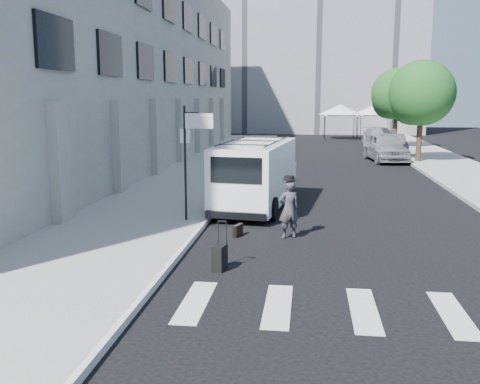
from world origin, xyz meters
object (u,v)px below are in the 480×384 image
(briefcase, at_px, (238,230))
(cargo_van, at_px, (257,174))
(parked_car_b, at_px, (393,145))
(businessman, at_px, (289,209))
(parked_car_c, at_px, (379,137))
(suitcase, at_px, (220,258))
(parked_car_a, at_px, (386,147))

(briefcase, bearing_deg, cargo_van, 105.95)
(cargo_van, relative_size, parked_car_b, 1.47)
(businessman, xyz_separation_m, briefcase, (-1.43, 0.00, -0.66))
(parked_car_c, bearing_deg, suitcase, -110.11)
(cargo_van, relative_size, parked_car_c, 1.25)
(suitcase, relative_size, parked_car_a, 0.22)
(cargo_van, height_order, parked_car_c, cargo_van)
(parked_car_b, bearing_deg, briefcase, -107.60)
(parked_car_a, height_order, parked_car_b, parked_car_a)
(parked_car_a, bearing_deg, parked_car_c, 77.98)
(briefcase, bearing_deg, parked_car_a, 88.32)
(businessman, bearing_deg, cargo_van, -95.95)
(suitcase, relative_size, cargo_van, 0.18)
(suitcase, bearing_deg, parked_car_b, 85.55)
(briefcase, xyz_separation_m, cargo_van, (0.13, 4.20, 1.03))
(suitcase, xyz_separation_m, parked_car_b, (7.65, 25.55, 0.41))
(briefcase, relative_size, cargo_van, 0.07)
(businessman, relative_size, suitcase, 1.47)
(briefcase, distance_m, parked_car_b, 23.77)
(cargo_van, bearing_deg, parked_car_b, 74.64)
(businessman, bearing_deg, parked_car_a, -128.63)
(cargo_van, bearing_deg, parked_car_c, 80.43)
(businessman, relative_size, cargo_van, 0.26)
(briefcase, height_order, parked_car_c, parked_car_c)
(briefcase, bearing_deg, suitcase, -72.75)
(businessman, bearing_deg, parked_car_b, -128.60)
(businessman, xyz_separation_m, suitcase, (-1.46, -3.04, -0.53))
(briefcase, bearing_deg, parked_car_b, 88.97)
(cargo_van, distance_m, parked_car_a, 16.14)
(suitcase, distance_m, cargo_van, 7.30)
(suitcase, xyz_separation_m, parked_car_a, (6.68, 21.99, 0.56))
(cargo_van, bearing_deg, briefcase, -84.82)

